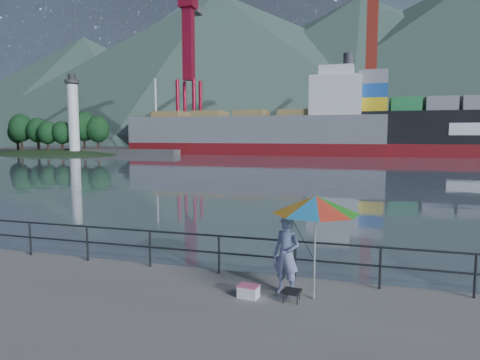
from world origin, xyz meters
name	(u,v)px	position (x,y,z in m)	size (l,w,h in m)	color
harbor_water	(351,146)	(0.00, 130.00, 0.00)	(500.00, 280.00, 0.00)	#505C69
far_dock	(391,151)	(10.00, 93.00, 0.00)	(200.00, 40.00, 0.40)	#514F4C
guardrail	(184,251)	(0.00, 1.70, 0.52)	(22.00, 0.06, 1.03)	#2D3033
mountains	(448,64)	(38.82, 207.75, 35.55)	(600.00, 332.80, 80.00)	#385147
lighthouse_islet	(52,152)	(-54.97, 61.99, 0.26)	(48.00, 26.40, 19.20)	#263F1E
fisherman	(286,255)	(2.94, 0.79, 0.90)	(0.66, 0.43, 1.80)	navy
beach_umbrella	(316,205)	(3.59, 0.64, 2.11)	(2.23, 2.23, 2.31)	white
folding_stool	(291,295)	(3.14, 0.37, 0.13)	(0.42, 0.42, 0.25)	black
cooler_bag	(248,292)	(2.18, 0.32, 0.13)	(0.44, 0.29, 0.26)	white
fishing_rod	(304,276)	(3.15, 2.13, 0.00)	(0.02, 0.02, 2.32)	black
bulk_carrier	(262,132)	(-14.64, 71.65, 4.16)	(48.97, 8.48, 14.50)	maroon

